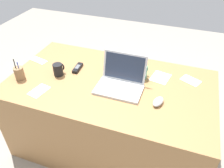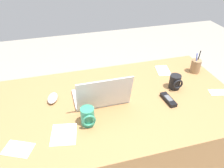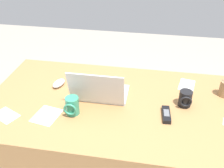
% 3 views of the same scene
% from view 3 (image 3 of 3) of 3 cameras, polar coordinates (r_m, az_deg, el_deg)
% --- Properties ---
extents(desk, '(1.60, 0.91, 0.71)m').
position_cam_3_polar(desk, '(1.86, 0.30, -12.75)').
color(desk, '#9E7042').
rests_on(desk, ground).
extents(laptop, '(0.34, 0.27, 0.23)m').
position_cam_3_polar(laptop, '(1.63, -2.78, -1.62)').
color(laptop, silver).
rests_on(laptop, desk).
extents(computer_mouse, '(0.09, 0.12, 0.04)m').
position_cam_3_polar(computer_mouse, '(1.81, -11.55, 0.17)').
color(computer_mouse, silver).
rests_on(computer_mouse, desk).
extents(coffee_mug_white, '(0.08, 0.09, 0.10)m').
position_cam_3_polar(coffee_mug_white, '(1.63, 15.72, -3.11)').
color(coffee_mug_white, black).
rests_on(coffee_mug_white, desk).
extents(coffee_mug_tall, '(0.08, 0.09, 0.11)m').
position_cam_3_polar(coffee_mug_tall, '(1.52, -8.71, -4.76)').
color(coffee_mug_tall, '#338C6B').
rests_on(coffee_mug_tall, desk).
extents(cordless_phone, '(0.05, 0.14, 0.03)m').
position_cam_3_polar(cordless_phone, '(1.54, 11.78, -6.55)').
color(cordless_phone, black).
rests_on(cordless_phone, desk).
extents(paper_note_near_laptop, '(0.17, 0.15, 0.00)m').
position_cam_3_polar(paper_note_near_laptop, '(1.64, -22.16, -6.37)').
color(paper_note_near_laptop, white).
rests_on(paper_note_near_laptop, desk).
extents(paper_note_left, '(0.16, 0.18, 0.00)m').
position_cam_3_polar(paper_note_left, '(1.57, -14.09, -6.69)').
color(paper_note_left, white).
rests_on(paper_note_left, desk).
extents(paper_note_right, '(0.13, 0.17, 0.00)m').
position_cam_3_polar(paper_note_right, '(1.86, 16.02, -0.22)').
color(paper_note_right, white).
rests_on(paper_note_right, desk).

